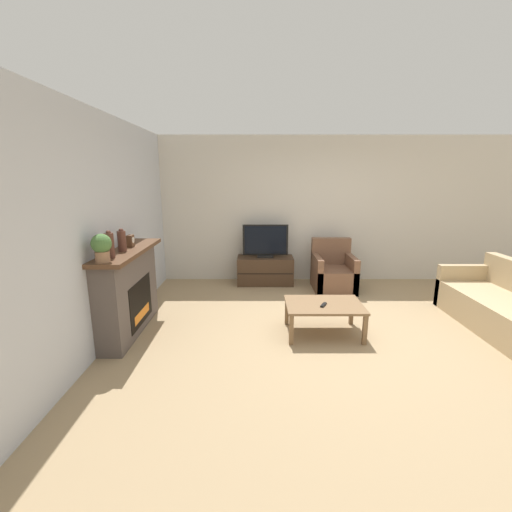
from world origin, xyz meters
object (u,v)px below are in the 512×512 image
(mantel_vase_left, at_px, (109,245))
(tv_stand, at_px, (265,270))
(potted_plant, at_px, (101,247))
(remote, at_px, (323,305))
(fireplace, at_px, (128,290))
(mantel_clock, at_px, (130,241))
(mantel_vase_centre_left, at_px, (122,241))
(coffee_table, at_px, (324,307))
(armchair, at_px, (333,273))
(tv, at_px, (265,242))

(mantel_vase_left, distance_m, tv_stand, 3.22)
(potted_plant, height_order, remote, potted_plant)
(fireplace, height_order, potted_plant, potted_plant)
(mantel_clock, bearing_deg, remote, -7.09)
(mantel_vase_left, relative_size, mantel_vase_centre_left, 1.11)
(fireplace, height_order, tv_stand, fireplace)
(potted_plant, xyz_separation_m, coffee_table, (2.46, 0.57, -0.90))
(mantel_vase_left, relative_size, armchair, 0.35)
(armchair, height_order, coffee_table, armchair)
(armchair, xyz_separation_m, remote, (-0.53, -1.87, 0.13))
(remote, bearing_deg, armchair, 102.24)
(potted_plant, distance_m, remote, 2.63)
(fireplace, bearing_deg, tv_stand, 48.67)
(mantel_vase_left, distance_m, tv, 3.10)
(mantel_clock, bearing_deg, mantel_vase_left, -90.07)
(fireplace, height_order, coffee_table, fireplace)
(mantel_clock, xyz_separation_m, potted_plant, (-0.00, -0.81, 0.09))
(mantel_vase_left, height_order, potted_plant, mantel_vase_left)
(mantel_vase_left, relative_size, potted_plant, 1.03)
(fireplace, distance_m, tv_stand, 2.73)
(coffee_table, height_order, remote, remote)
(armchair, height_order, remote, armchair)
(fireplace, relative_size, coffee_table, 1.62)
(coffee_table, bearing_deg, armchair, 74.07)
(mantel_vase_centre_left, xyz_separation_m, potted_plant, (-0.00, -0.54, 0.04))
(fireplace, relative_size, mantel_vase_left, 5.01)
(coffee_table, bearing_deg, mantel_clock, 174.46)
(potted_plant, height_order, tv_stand, potted_plant)
(coffee_table, bearing_deg, fireplace, 178.06)
(tv, relative_size, coffee_table, 0.87)
(mantel_vase_centre_left, relative_size, remote, 1.85)
(mantel_clock, xyz_separation_m, tv_stand, (1.77, 1.88, -0.91))
(mantel_vase_left, xyz_separation_m, coffee_table, (2.46, 0.38, -0.88))
(mantel_vase_left, height_order, mantel_clock, mantel_vase_left)
(fireplace, bearing_deg, coffee_table, -1.94)
(tv, height_order, armchair, tv)
(mantel_clock, distance_m, remote, 2.57)
(armchair, relative_size, coffee_table, 0.92)
(tv, bearing_deg, fireplace, -131.36)
(tv_stand, relative_size, tv, 1.24)
(mantel_vase_centre_left, bearing_deg, tv_stand, 50.50)
(mantel_clock, xyz_separation_m, tv, (1.77, 1.88, -0.37))
(mantel_vase_left, distance_m, remote, 2.59)
(tv_stand, distance_m, remote, 2.29)
(mantel_clock, bearing_deg, coffee_table, -5.54)
(mantel_vase_left, distance_m, coffee_table, 2.64)
(tv_stand, bearing_deg, armchair, -14.96)
(tv_stand, height_order, armchair, armchair)
(armchair, bearing_deg, tv_stand, 165.04)
(tv, relative_size, armchair, 0.94)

